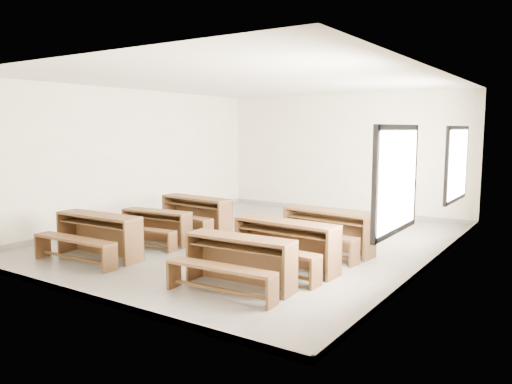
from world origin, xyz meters
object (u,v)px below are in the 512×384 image
Objects in this scene: desk_set_1 at (155,225)px; desk_set_2 at (194,212)px; desk_set_3 at (238,258)px; desk_set_0 at (96,233)px; desk_set_5 at (326,228)px; desk_set_4 at (284,242)px.

desk_set_2 is (-0.05, 1.25, 0.07)m from desk_set_1.
desk_set_2 reaches higher than desk_set_3.
desk_set_0 is at bearing -85.83° from desk_set_2.
desk_set_5 is at bearing 83.36° from desk_set_3.
desk_set_5 is (3.19, 2.61, 0.00)m from desk_set_0.
desk_set_3 is 0.93× the size of desk_set_4.
desk_set_0 is 1.04× the size of desk_set_3.
desk_set_3 is at bearing -86.92° from desk_set_5.
desk_set_3 reaches higher than desk_set_1.
desk_set_3 is at bearing -36.16° from desk_set_2.
desk_set_0 is at bearing -98.44° from desk_set_1.
desk_set_3 is at bearing -30.41° from desk_set_1.
desk_set_4 reaches higher than desk_set_3.
desk_set_2 is 3.99m from desk_set_3.
desk_set_1 is 1.25m from desk_set_2.
desk_set_4 reaches higher than desk_set_1.
desk_set_4 reaches higher than desk_set_5.
desk_set_5 is (0.06, 1.44, -0.01)m from desk_set_4.
desk_set_4 is 1.44m from desk_set_5.
desk_set_0 is 2.62m from desk_set_2.
desk_set_1 is 3.28m from desk_set_3.
desk_set_2 is 3.45m from desk_set_4.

